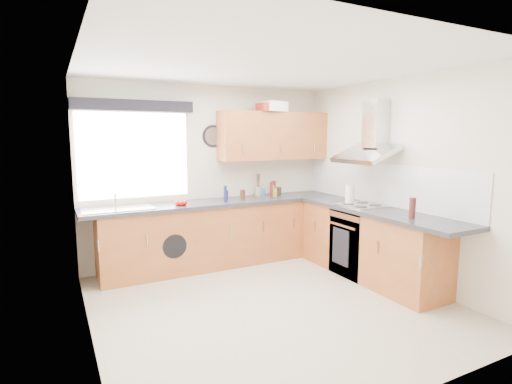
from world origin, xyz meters
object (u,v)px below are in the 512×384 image
extractor_hood (370,138)px  upper_cabinets (274,136)px  washing_machine (168,241)px  oven (360,242)px

extractor_hood → upper_cabinets: 1.48m
washing_machine → oven: bearing=-32.4°
extractor_hood → oven: bearing=180.0°
oven → upper_cabinets: size_ratio=0.50×
extractor_hood → washing_machine: 2.94m
oven → upper_cabinets: 1.99m
oven → washing_machine: same height
extractor_hood → washing_machine: bearing=152.1°
extractor_hood → upper_cabinets: upper_cabinets is taller
oven → washing_machine: size_ratio=1.00×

